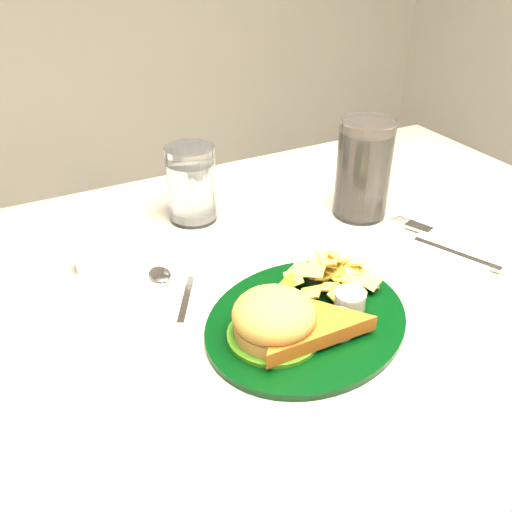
{
  "coord_description": "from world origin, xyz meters",
  "views": [
    {
      "loc": [
        -0.33,
        -0.56,
        1.19
      ],
      "look_at": [
        -0.04,
        -0.01,
        0.8
      ],
      "focal_mm": 40.0,
      "sensor_mm": 36.0,
      "label": 1
    }
  ],
  "objects_px": {
    "dinner_plate": "(308,303)",
    "water_glass": "(192,184)",
    "table": "(273,457)",
    "cola_glass": "(363,170)",
    "fork_napkin": "(451,251)"
  },
  "relations": [
    {
      "from": "water_glass",
      "to": "table",
      "type": "bearing_deg",
      "value": -80.74
    },
    {
      "from": "cola_glass",
      "to": "dinner_plate",
      "type": "bearing_deg",
      "value": -138.37
    },
    {
      "from": "dinner_plate",
      "to": "water_glass",
      "type": "xyz_separation_m",
      "value": [
        -0.02,
        0.32,
        0.03
      ]
    },
    {
      "from": "table",
      "to": "water_glass",
      "type": "bearing_deg",
      "value": 99.26
    },
    {
      "from": "fork_napkin",
      "to": "table",
      "type": "bearing_deg",
      "value": 144.24
    },
    {
      "from": "water_glass",
      "to": "cola_glass",
      "type": "xyz_separation_m",
      "value": [
        0.25,
        -0.11,
        0.02
      ]
    },
    {
      "from": "cola_glass",
      "to": "water_glass",
      "type": "bearing_deg",
      "value": 155.42
    },
    {
      "from": "dinner_plate",
      "to": "water_glass",
      "type": "relative_size",
      "value": 2.24
    },
    {
      "from": "dinner_plate",
      "to": "fork_napkin",
      "type": "xyz_separation_m",
      "value": [
        0.27,
        0.04,
        -0.03
      ]
    },
    {
      "from": "dinner_plate",
      "to": "fork_napkin",
      "type": "height_order",
      "value": "dinner_plate"
    },
    {
      "from": "table",
      "to": "fork_napkin",
      "type": "height_order",
      "value": "fork_napkin"
    },
    {
      "from": "dinner_plate",
      "to": "cola_glass",
      "type": "height_order",
      "value": "cola_glass"
    },
    {
      "from": "table",
      "to": "dinner_plate",
      "type": "distance_m",
      "value": 0.42
    },
    {
      "from": "table",
      "to": "cola_glass",
      "type": "height_order",
      "value": "cola_glass"
    },
    {
      "from": "dinner_plate",
      "to": "water_glass",
      "type": "distance_m",
      "value": 0.32
    }
  ]
}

